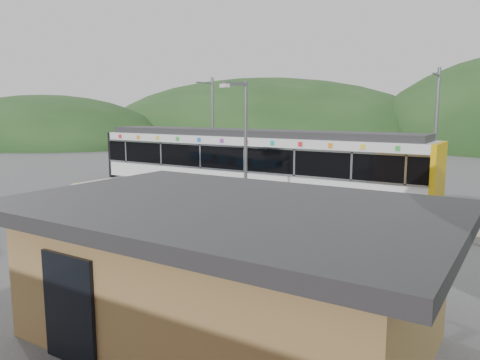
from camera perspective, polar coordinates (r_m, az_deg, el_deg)
The scene contains 9 objects.
ground at distance 21.02m, azimuth -1.41°, elevation -4.91°, with size 120.00×120.00×0.00m, color #4C4C4F.
hills at distance 23.40m, azimuth 18.85°, elevation -3.98°, with size 146.00×149.00×26.00m.
platform at distance 23.74m, azimuth 3.02°, elevation -2.98°, with size 26.00×3.20×0.30m, color #9E9E99.
yellow_line at distance 22.61m, azimuth 1.41°, elevation -3.16°, with size 26.00×0.10×0.01m, color yellow.
train at distance 26.96m, azimuth 1.35°, elevation 2.55°, with size 20.44×3.01×3.74m.
catenary_mast_west at distance 31.49m, azimuth -3.40°, elevation 6.31°, with size 0.18×1.80×7.00m.
catenary_mast_east at distance 25.95m, azimuth 22.70°, elevation 5.16°, with size 0.18×1.80×7.00m.
station_shelter at distance 10.19m, azimuth -1.48°, elevation -10.69°, with size 9.20×6.20×3.00m.
lamp_post at distance 16.39m, azimuth 0.47°, elevation 3.69°, with size 0.48×1.09×5.88m.
Camera 1 is at (11.35, -16.99, 4.93)m, focal length 35.00 mm.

